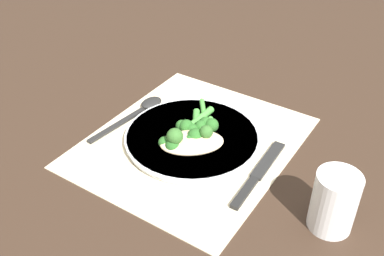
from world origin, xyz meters
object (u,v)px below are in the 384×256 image
object	(u,v)px
broccoli_stalk_right	(206,123)
knife	(258,174)
plate	(192,137)
broccoli_stalk_rear	(190,125)
spoon	(143,108)
water_glass	(334,202)
broccoli_stalk_left	(194,134)
chicken_fillet	(192,142)
broccoli_stalk_front	(177,140)

from	to	relation	value
broccoli_stalk_right	knife	distance (m)	0.14
plate	broccoli_stalk_rear	world-z (taller)	broccoli_stalk_rear
spoon	water_glass	distance (m)	0.43
broccoli_stalk_left	broccoli_stalk_rear	size ratio (longest dim) A/B	1.09
broccoli_stalk_left	broccoli_stalk_right	size ratio (longest dim) A/B	1.08
broccoli_stalk_left	spoon	distance (m)	0.16
broccoli_stalk_rear	spoon	size ratio (longest dim) A/B	0.51
broccoli_stalk_right	spoon	world-z (taller)	broccoli_stalk_right
plate	chicken_fillet	size ratio (longest dim) A/B	1.89
chicken_fillet	broccoli_stalk_front	size ratio (longest dim) A/B	0.99
chicken_fillet	broccoli_stalk_right	xyz separation A→B (m)	(-0.06, -0.01, 0.00)
spoon	knife	bearing A→B (deg)	-3.64
knife	spoon	world-z (taller)	spoon
broccoli_stalk_rear	spoon	world-z (taller)	broccoli_stalk_rear
broccoli_stalk_front	knife	world-z (taller)	broccoli_stalk_front
chicken_fillet	broccoli_stalk_left	distance (m)	0.02
chicken_fillet	spoon	xyz separation A→B (m)	(-0.06, -0.16, -0.02)
plate	broccoli_stalk_right	bearing A→B (deg)	162.92
broccoli_stalk_left	water_glass	distance (m)	0.27
broccoli_stalk_right	knife	bearing A→B (deg)	122.81
broccoli_stalk_left	water_glass	bearing A→B (deg)	138.48
broccoli_stalk_front	spoon	bearing A→B (deg)	-19.38
chicken_fillet	broccoli_stalk_right	distance (m)	0.06
plate	chicken_fillet	xyz separation A→B (m)	(0.03, 0.02, 0.02)
broccoli_stalk_left	knife	bearing A→B (deg)	144.91
broccoli_stalk_front	knife	distance (m)	0.15
broccoli_stalk_front	water_glass	size ratio (longest dim) A/B	1.38
broccoli_stalk_front	water_glass	distance (m)	0.28
chicken_fillet	knife	xyz separation A→B (m)	(-0.01, 0.12, -0.02)
broccoli_stalk_right	water_glass	distance (m)	0.28
plate	broccoli_stalk_rear	xyz separation A→B (m)	(-0.01, -0.01, 0.02)
water_glass	broccoli_stalk_front	bearing A→B (deg)	-93.36
broccoli_stalk_left	knife	world-z (taller)	broccoli_stalk_left
chicken_fillet	broccoli_stalk_rear	size ratio (longest dim) A/B	1.33
broccoli_stalk_front	water_glass	world-z (taller)	water_glass
broccoli_stalk_rear	knife	distance (m)	0.16
plate	chicken_fillet	distance (m)	0.04
broccoli_stalk_rear	water_glass	distance (m)	0.30
plate	broccoli_stalk_rear	size ratio (longest dim) A/B	2.52
chicken_fillet	spoon	world-z (taller)	chicken_fillet
plate	spoon	xyz separation A→B (m)	(-0.03, -0.14, -0.00)
chicken_fillet	water_glass	distance (m)	0.26
plate	water_glass	world-z (taller)	water_glass
spoon	broccoli_stalk_left	bearing A→B (deg)	-9.09
broccoli_stalk_right	plate	bearing A→B (deg)	36.23
broccoli_stalk_left	knife	xyz separation A→B (m)	(0.01, 0.13, -0.02)
plate	broccoli_stalk_front	world-z (taller)	broccoli_stalk_front
plate	spoon	distance (m)	0.14
plate	knife	distance (m)	0.14
spoon	water_glass	world-z (taller)	water_glass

